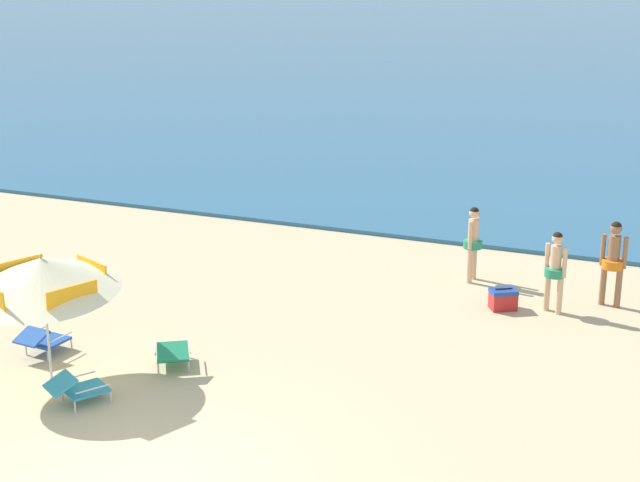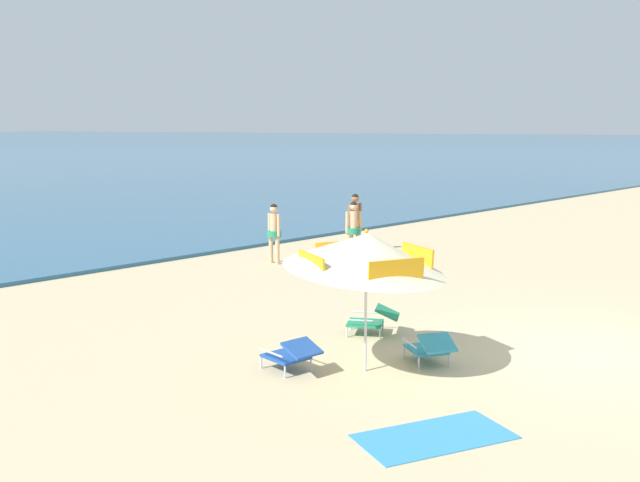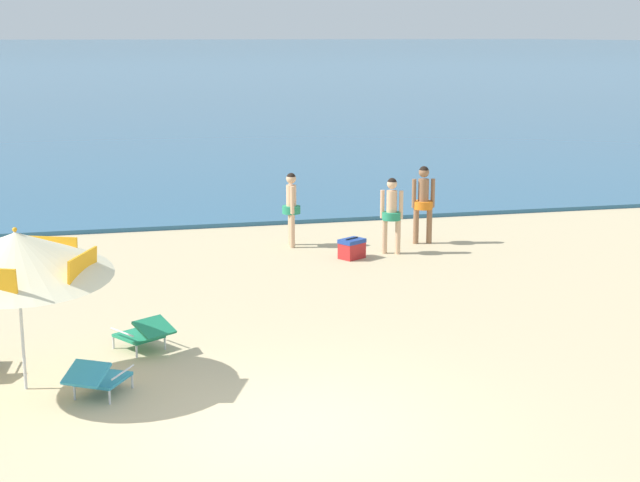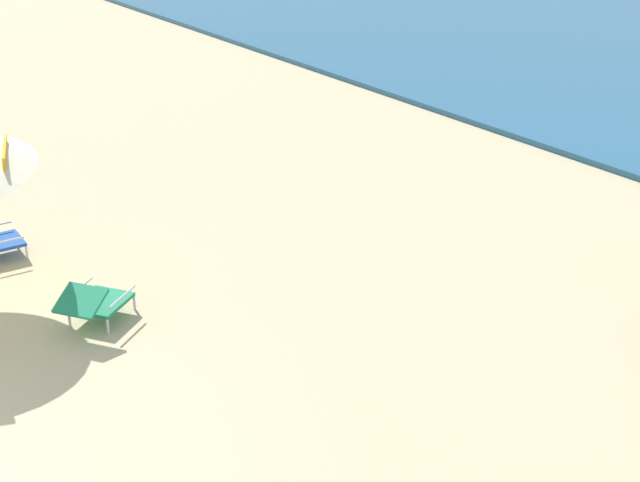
# 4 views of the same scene
# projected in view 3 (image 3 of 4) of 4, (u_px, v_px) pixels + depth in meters

# --- Properties ---
(ground_plane) EXTENTS (800.00, 800.00, 0.00)m
(ground_plane) POSITION_uv_depth(u_px,v_px,m) (289.00, 429.00, 10.74)
(ground_plane) COLOR tan
(ocean_water) EXTENTS (800.00, 800.00, 0.10)m
(ocean_water) POSITION_uv_depth(u_px,v_px,m) (94.00, 45.00, 401.29)
(ocean_water) COLOR #285B7F
(ocean_water) RESTS_ON ground
(beach_umbrella_striped_main) EXTENTS (2.87, 2.90, 2.18)m
(beach_umbrella_striped_main) POSITION_uv_depth(u_px,v_px,m) (16.00, 253.00, 11.58)
(beach_umbrella_striped_main) COLOR silver
(beach_umbrella_striped_main) RESTS_ON ground
(lounge_chair_under_umbrella) EXTENTS (0.90, 1.02, 0.51)m
(lounge_chair_under_umbrella) POSITION_uv_depth(u_px,v_px,m) (97.00, 377.00, 11.62)
(lounge_chair_under_umbrella) COLOR teal
(lounge_chair_under_umbrella) RESTS_ON ground
(lounge_chair_beside_umbrella) EXTENTS (0.91, 1.02, 0.51)m
(lounge_chair_beside_umbrella) POSITION_uv_depth(u_px,v_px,m) (144.00, 333.00, 13.34)
(lounge_chair_beside_umbrella) COLOR #1E7F56
(lounge_chair_beside_umbrella) RESTS_ON ground
(person_standing_near_shore) EXTENTS (0.44, 0.39, 1.58)m
(person_standing_near_shore) POSITION_uv_depth(u_px,v_px,m) (392.00, 210.00, 19.16)
(person_standing_near_shore) COLOR #D8A87F
(person_standing_near_shore) RESTS_ON ground
(person_standing_beside) EXTENTS (0.50, 0.41, 1.69)m
(person_standing_beside) POSITION_uv_depth(u_px,v_px,m) (423.00, 199.00, 20.09)
(person_standing_beside) COLOR #8C6042
(person_standing_beside) RESTS_ON ground
(person_wading_in) EXTENTS (0.39, 0.47, 1.58)m
(person_wading_in) POSITION_uv_depth(u_px,v_px,m) (291.00, 204.00, 19.84)
(person_wading_in) COLOR #D8A87F
(person_wading_in) RESTS_ON ground
(cooler_box) EXTENTS (0.60, 0.56, 0.43)m
(cooler_box) POSITION_uv_depth(u_px,v_px,m) (352.00, 249.00, 18.91)
(cooler_box) COLOR red
(cooler_box) RESTS_ON ground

